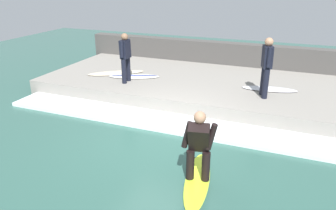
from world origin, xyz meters
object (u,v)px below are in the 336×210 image
surfboard_waiting_near (269,89)px  surfer_riding (199,143)px  surfboard_waiting_far (134,76)px  surfboard_spare (116,73)px  surfer_waiting_far (125,55)px  surfer_waiting_near (266,64)px  surfboard_riding (197,180)px

surfboard_waiting_near → surfer_riding: bearing=169.9°
surfboard_waiting_far → surfboard_spare: surfboard_waiting_far is taller
surfer_waiting_far → surfboard_waiting_near: bearing=-78.6°
surfer_waiting_far → surfer_waiting_near: bearing=-86.8°
surfboard_spare → surfboard_waiting_far: bearing=-100.6°
surfboard_riding → surfer_riding: surfer_riding is taller
surfer_riding → surfboard_spare: size_ratio=0.73×
surfer_waiting_near → surfboard_waiting_far: 4.47m
surfer_waiting_near → surfboard_waiting_near: size_ratio=1.00×
surfer_waiting_near → surfer_waiting_far: (-0.24, 4.34, -0.06)m
surfboard_riding → surfer_waiting_far: 5.45m
surfer_riding → surfboard_waiting_far: size_ratio=0.78×
surfboard_riding → surfboard_spare: surfboard_spare is taller
surfboard_spare → surfer_riding: bearing=-135.9°
surfer_riding → surfboard_spare: 6.38m
surfer_waiting_near → surfboard_waiting_near: 1.14m
surfer_riding → surfer_waiting_near: size_ratio=0.84×
surfer_riding → surfboard_waiting_near: 4.83m
surfboard_riding → surfboard_spare: size_ratio=1.07×
surfboard_riding → surfer_waiting_near: bearing=-10.1°
surfer_riding → surfboard_waiting_far: surfer_riding is taller
surfer_riding → surfer_waiting_far: surfer_waiting_far is taller
surfer_waiting_near → surfboard_waiting_far: size_ratio=0.93×
surfboard_waiting_near → surfboard_waiting_far: size_ratio=0.93×
surfer_riding → surfboard_waiting_near: surfer_riding is taller
surfboard_waiting_near → surfboard_spare: 5.28m
surfboard_waiting_far → surfboard_waiting_near: bearing=-85.9°
surfboard_waiting_near → surfer_waiting_far: 4.63m
surfer_riding → surfboard_spare: (4.57, 4.44, -0.34)m
surfer_waiting_near → surfboard_spare: bearing=84.6°
surfboard_waiting_far → surfboard_spare: (0.15, 0.80, -0.00)m
surfboard_riding → surfboard_waiting_far: size_ratio=1.14×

